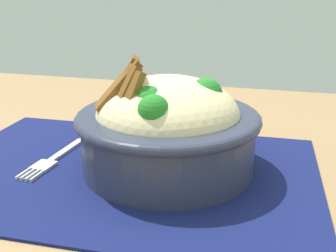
# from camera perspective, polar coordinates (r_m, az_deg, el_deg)

# --- Properties ---
(table) EXTENTS (1.01, 0.84, 0.70)m
(table) POSITION_cam_1_polar(r_m,az_deg,el_deg) (0.50, -5.60, -12.87)
(table) COLOR #99754C
(table) RESTS_ON ground_plane
(placemat) EXTENTS (0.43, 0.30, 0.00)m
(placemat) POSITION_cam_1_polar(r_m,az_deg,el_deg) (0.46, -6.11, -6.31)
(placemat) COLOR #11194C
(placemat) RESTS_ON table
(bowl) EXTENTS (0.20, 0.20, 0.13)m
(bowl) POSITION_cam_1_polar(r_m,az_deg,el_deg) (0.44, -0.02, -0.18)
(bowl) COLOR #2D3347
(bowl) RESTS_ON placemat
(fork) EXTENTS (0.02, 0.12, 0.00)m
(fork) POSITION_cam_1_polar(r_m,az_deg,el_deg) (0.50, -15.86, -4.54)
(fork) COLOR #B7B7B7
(fork) RESTS_ON placemat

